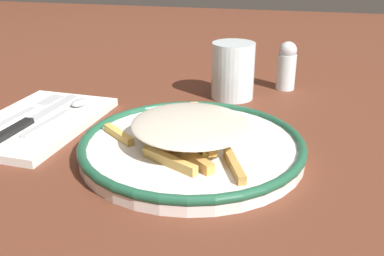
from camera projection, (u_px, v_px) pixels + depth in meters
ground_plane at (192, 154)px, 0.58m from camera, size 2.60×2.60×0.00m
plate at (192, 146)px, 0.57m from camera, size 0.29×0.29×0.02m
fries_heap at (192, 128)px, 0.56m from camera, size 0.23×0.23×0.04m
napkin at (37, 123)px, 0.66m from camera, size 0.16×0.25×0.01m
fork at (25, 113)px, 0.68m from camera, size 0.04×0.18×0.01m
knife at (28, 122)px, 0.64m from camera, size 0.03×0.21×0.01m
spoon at (67, 110)px, 0.68m from camera, size 0.03×0.15×0.01m
water_glass at (233, 71)px, 0.77m from camera, size 0.07×0.07×0.10m
salt_shaker at (287, 65)px, 0.82m from camera, size 0.03×0.03×0.09m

